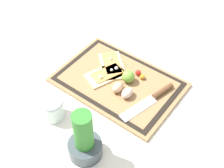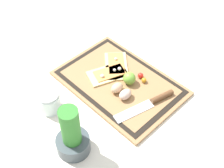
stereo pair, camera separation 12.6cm
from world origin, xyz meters
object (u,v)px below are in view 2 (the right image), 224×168
object	(u,v)px
lime	(129,78)
knife	(154,101)
pizza_slice_near	(116,65)
herb_pot	(72,137)
pizza_slice_far	(108,74)
cherry_tomato_red	(141,76)
egg_brown	(117,88)
sauce_jar	(49,102)
egg_pink	(125,94)
cherry_tomato_yellow	(144,80)

from	to	relation	value
lime	knife	bearing A→B (deg)	177.39
pizza_slice_near	herb_pot	bearing A→B (deg)	114.50
pizza_slice_far	cherry_tomato_red	size ratio (longest dim) A/B	7.81
egg_brown	lime	size ratio (longest dim) A/B	1.08
pizza_slice_near	lime	distance (m)	0.11
cherry_tomato_red	sauce_jar	world-z (taller)	sauce_jar
pizza_slice_near	sauce_jar	xyz separation A→B (m)	(0.03, 0.34, 0.02)
knife	egg_brown	bearing A→B (deg)	23.88
egg_pink	cherry_tomato_yellow	size ratio (longest dim) A/B	2.63
pizza_slice_near	egg_brown	xyz separation A→B (m)	(-0.10, 0.10, 0.01)
egg_pink	cherry_tomato_yellow	distance (m)	0.12
pizza_slice_near	sauce_jar	bearing A→B (deg)	85.58
pizza_slice_near	pizza_slice_far	xyz separation A→B (m)	(-0.01, 0.06, 0.00)
lime	cherry_tomato_red	world-z (taller)	lime
cherry_tomato_red	knife	bearing A→B (deg)	154.03
egg_pink	herb_pot	size ratio (longest dim) A/B	0.27
pizza_slice_far	sauce_jar	xyz separation A→B (m)	(0.04, 0.28, 0.02)
knife	egg_pink	distance (m)	0.11
egg_brown	herb_pot	world-z (taller)	herb_pot
egg_pink	egg_brown	bearing A→B (deg)	-1.74
cherry_tomato_yellow	herb_pot	size ratio (longest dim) A/B	0.10
cherry_tomato_red	sauce_jar	distance (m)	0.39
pizza_slice_far	cherry_tomato_yellow	size ratio (longest dim) A/B	8.68
knife	herb_pot	world-z (taller)	herb_pot
egg_brown	cherry_tomato_red	size ratio (longest dim) A/B	2.37
pizza_slice_near	pizza_slice_far	bearing A→B (deg)	100.35
pizza_slice_far	cherry_tomato_yellow	bearing A→B (deg)	-150.62
knife	sauce_jar	bearing A→B (deg)	47.90
egg_pink	cherry_tomato_yellow	xyz separation A→B (m)	(0.00, -0.12, -0.01)
cherry_tomato_yellow	sauce_jar	size ratio (longest dim) A/B	0.24
pizza_slice_near	egg_brown	size ratio (longest dim) A/B	3.36
knife	cherry_tomato_yellow	distance (m)	0.11
pizza_slice_far	knife	bearing A→B (deg)	-174.28
egg_pink	cherry_tomato_red	bearing A→B (deg)	-75.86
egg_pink	sauce_jar	xyz separation A→B (m)	(0.18, 0.24, 0.00)
pizza_slice_far	herb_pot	xyz separation A→B (m)	(-0.17, 0.33, 0.05)
egg_brown	sauce_jar	world-z (taller)	sauce_jar
egg_brown	cherry_tomato_red	xyz separation A→B (m)	(-0.02, -0.12, -0.01)
sauce_jar	pizza_slice_far	bearing A→B (deg)	-97.67
lime	cherry_tomato_red	xyz separation A→B (m)	(-0.01, -0.06, -0.01)
pizza_slice_near	egg_brown	world-z (taller)	egg_brown
cherry_tomato_red	egg_brown	bearing A→B (deg)	83.03
pizza_slice_near	cherry_tomato_yellow	size ratio (longest dim) A/B	8.86
egg_pink	cherry_tomato_yellow	world-z (taller)	egg_pink
pizza_slice_far	sauce_jar	bearing A→B (deg)	82.33
cherry_tomato_yellow	egg_brown	bearing A→B (deg)	69.79
egg_brown	herb_pot	distance (m)	0.30
lime	herb_pot	xyz separation A→B (m)	(-0.07, 0.36, 0.03)
cherry_tomato_yellow	herb_pot	bearing A→B (deg)	94.43
pizza_slice_far	herb_pot	bearing A→B (deg)	116.87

